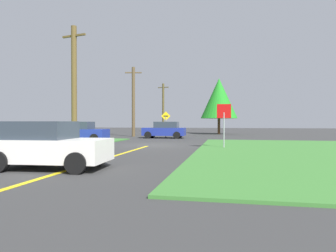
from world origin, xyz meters
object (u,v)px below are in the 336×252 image
object	(u,v)px
car_approaching_junction	(165,130)
utility_pole_near	(74,85)
oak_tree_left	(219,98)
stop_sign	(224,117)
car_behind_on_main_road	(49,145)
utility_pole_mid	(133,101)
utility_pole_far	(163,107)
parked_car_near_building	(81,132)
direction_sign	(166,122)

from	to	relation	value
car_approaching_junction	utility_pole_near	size ratio (longest dim) A/B	0.53
oak_tree_left	stop_sign	bearing A→B (deg)	-87.68
car_behind_on_main_road	oak_tree_left	size ratio (longest dim) A/B	0.54
utility_pole_mid	oak_tree_left	distance (m)	12.23
stop_sign	car_approaching_junction	size ratio (longest dim) A/B	0.64
utility_pole_far	parked_car_near_building	bearing A→B (deg)	-95.05
direction_sign	oak_tree_left	distance (m)	12.22
car_approaching_junction	oak_tree_left	distance (m)	12.40
utility_pole_near	utility_pole_mid	xyz separation A→B (m)	(-0.28, 13.37, -0.12)
utility_pole_far	direction_sign	world-z (taller)	utility_pole_far
direction_sign	oak_tree_left	bearing A→B (deg)	65.77
utility_pole_near	direction_sign	world-z (taller)	utility_pole_near
car_approaching_junction	direction_sign	bearing A→B (deg)	137.36
stop_sign	parked_car_near_building	size ratio (longest dim) A/B	0.65
stop_sign	parked_car_near_building	bearing A→B (deg)	-22.18
parked_car_near_building	utility_pole_mid	world-z (taller)	utility_pole_mid
utility_pole_near	oak_tree_left	world-z (taller)	utility_pole_near
parked_car_near_building	direction_sign	size ratio (longest dim) A/B	1.55
car_approaching_junction	utility_pole_near	bearing A→B (deg)	70.17
car_approaching_junction	utility_pole_far	world-z (taller)	utility_pole_far
utility_pole_mid	oak_tree_left	size ratio (longest dim) A/B	1.04
stop_sign	utility_pole_near	size ratio (longest dim) A/B	0.34
stop_sign	direction_sign	xyz separation A→B (m)	(-5.72, 10.57, -0.27)
utility_pole_far	utility_pole_near	bearing A→B (deg)	-90.37
utility_pole_mid	direction_sign	xyz separation A→B (m)	(4.13, -2.53, -2.24)
car_behind_on_main_road	direction_sign	world-z (taller)	direction_sign
stop_sign	utility_pole_near	world-z (taller)	utility_pole_near
utility_pole_far	direction_sign	bearing A→B (deg)	-76.98
car_behind_on_main_road	utility_pole_mid	distance (m)	22.60
stop_sign	utility_pole_mid	xyz separation A→B (m)	(-9.85, 13.10, 1.97)
parked_car_near_building	utility_pole_near	distance (m)	5.75
parked_car_near_building	utility_pole_far	bearing A→B (deg)	81.07
parked_car_near_building	stop_sign	bearing A→B (deg)	-24.02
utility_pole_mid	utility_pole_far	bearing A→B (deg)	88.07
oak_tree_left	utility_pole_far	bearing A→B (deg)	149.13
utility_pole_near	parked_car_near_building	bearing A→B (deg)	112.03
parked_car_near_building	utility_pole_near	xyz separation A→B (m)	(1.80, -4.44, 3.18)
stop_sign	car_behind_on_main_road	world-z (taller)	stop_sign
parked_car_near_building	oak_tree_left	bearing A→B (deg)	54.71
car_behind_on_main_road	oak_tree_left	world-z (taller)	oak_tree_left
utility_pole_mid	direction_sign	bearing A→B (deg)	-31.47
car_behind_on_main_road	utility_pole_near	distance (m)	9.96
stop_sign	oak_tree_left	world-z (taller)	oak_tree_left
stop_sign	utility_pole_mid	world-z (taller)	utility_pole_mid
car_approaching_junction	parked_car_near_building	bearing A→B (deg)	48.69
stop_sign	car_approaching_junction	world-z (taller)	stop_sign
car_approaching_junction	car_behind_on_main_road	distance (m)	19.61
car_behind_on_main_road	oak_tree_left	xyz separation A→B (m)	(4.93, 30.28, 3.87)
car_approaching_junction	direction_sign	distance (m)	0.85
direction_sign	oak_tree_left	xyz separation A→B (m)	(4.86, 10.79, 3.04)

